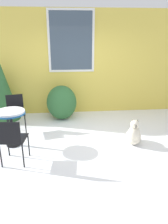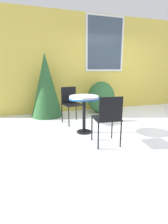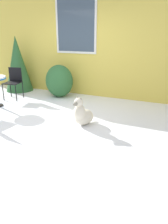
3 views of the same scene
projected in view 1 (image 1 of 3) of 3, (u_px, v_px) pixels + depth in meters
ground_plane at (87, 145)px, 4.71m from camera, size 16.00×16.00×0.00m
house_wall at (78, 62)px, 6.26m from camera, size 8.00×0.10×2.93m
shrub_left at (62, 102)px, 6.04m from camera, size 0.82×0.74×0.95m
evergreen_bush at (1, 89)px, 5.89m from camera, size 0.87×0.87×1.74m
patio_table at (11, 117)px, 4.51m from camera, size 0.61×0.61×0.78m
patio_chair_near_table at (16, 111)px, 5.29m from camera, size 0.51×0.51×0.88m
patio_chair_far_side at (12, 139)px, 3.89m from camera, size 0.48×0.48×0.88m
dog at (134, 135)px, 4.67m from camera, size 0.45×0.66×0.63m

